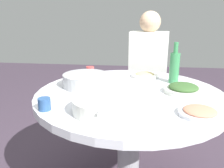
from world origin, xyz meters
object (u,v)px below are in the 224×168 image
tea_cup_near (90,71)px  tea_cup_far (44,104)px  diner_left (148,60)px  dish_greens (183,89)px  rice_bowl (86,80)px  round_dining_table (129,111)px  dish_shrimp (200,112)px  dish_noodles (145,75)px  green_bottle (174,67)px  soup_bowl (102,106)px  stool_for_diner_left (146,113)px

tea_cup_near → tea_cup_far: tea_cup_near is taller
diner_left → dish_greens: bearing=-167.7°
rice_bowl → dish_greens: rice_bowl is taller
round_dining_table → tea_cup_far: 0.53m
round_dining_table → diner_left: (0.85, -0.13, 0.16)m
rice_bowl → diner_left: 0.87m
rice_bowl → tea_cup_near: (0.28, 0.03, -0.01)m
dish_shrimp → dish_greens: dish_greens is taller
rice_bowl → dish_noodles: 0.47m
dish_noodles → tea_cup_near: 0.41m
round_dining_table → green_bottle: 0.43m
soup_bowl → diner_left: 1.18m
dish_greens → green_bottle: bearing=8.7°
dish_noodles → rice_bowl: bearing=126.2°
dish_greens → tea_cup_far: size_ratio=3.72×
round_dining_table → diner_left: diner_left is taller
round_dining_table → rice_bowl: (0.08, 0.29, 0.17)m
tea_cup_far → rice_bowl: bearing=-15.9°
dish_shrimp → tea_cup_far: 0.73m
soup_bowl → diner_left: (1.15, -0.25, -0.00)m
dish_shrimp → diner_left: size_ratio=0.26×
dish_noodles → tea_cup_near: size_ratio=3.01×
rice_bowl → diner_left: bearing=-28.7°
dish_shrimp → tea_cup_near: (0.65, 0.65, 0.02)m
dish_greens → tea_cup_near: tea_cup_near is taller
soup_bowl → tea_cup_far: soup_bowl is taller
soup_bowl → stool_for_diner_left: 1.30m
rice_bowl → soup_bowl: rice_bowl is taller
round_dining_table → tea_cup_near: (0.36, 0.32, 0.16)m
tea_cup_near → dish_shrimp: bearing=-134.9°
diner_left → dish_shrimp: bearing=-170.0°
rice_bowl → dish_shrimp: rice_bowl is taller
soup_bowl → tea_cup_near: size_ratio=4.73×
round_dining_table → soup_bowl: 0.37m
tea_cup_far → diner_left: diner_left is taller
soup_bowl → dish_shrimp: size_ratio=1.55×
rice_bowl → tea_cup_near: size_ratio=4.46×
green_bottle → tea_cup_far: (-0.55, 0.68, -0.08)m
round_dining_table → stool_for_diner_left: round_dining_table is taller
soup_bowl → dish_noodles: size_ratio=1.57×
green_bottle → tea_cup_near: green_bottle is taller
round_dining_table → tea_cup_far: tea_cup_far is taller
tea_cup_far → soup_bowl: bearing=-87.9°
rice_bowl → diner_left: (0.77, -0.42, -0.01)m
tea_cup_far → diner_left: (1.16, -0.53, 0.00)m
tea_cup_near → dish_greens: bearing=-117.9°
dish_noodles → tea_cup_far: 0.83m
round_dining_table → tea_cup_near: 0.51m
green_bottle → stool_for_diner_left: green_bottle is taller
dish_greens → green_bottle: 0.22m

